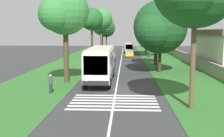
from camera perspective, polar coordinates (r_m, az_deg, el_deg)
The scene contains 22 objects.
ground at distance 27.25m, azimuth 0.84°, elevation -4.14°, with size 160.00×160.00×0.00m, color #333335.
grass_verge_left at distance 43.01m, azimuth -9.45°, elevation 0.08°, with size 120.00×8.00×0.04m, color #2D6628.
grass_verge_right at distance 42.66m, azimuth 12.62°, elevation -0.06°, with size 120.00×8.00×0.04m, color #2D6628.
centre_line at distance 42.05m, azimuth 1.54°, elevation -0.01°, with size 110.00×0.16×0.01m, color silver.
coach_bus at distance 30.90m, azimuth -2.24°, elevation 1.27°, with size 11.16×2.62×3.73m.
zebra_crossing at distance 22.37m, azimuth 0.39°, elevation -6.73°, with size 4.95×6.80×0.01m.
trailing_car_0 at distance 49.72m, azimuth -0.43°, elevation 1.93°, with size 4.30×1.78×1.43m.
trailing_car_1 at distance 54.76m, azimuth -0.20°, elevation 2.44°, with size 4.30×1.78×1.43m.
trailing_car_2 at distance 62.17m, azimuth 3.51°, elevation 3.03°, with size 4.30×1.78×1.43m.
trailing_minibus_0 at distance 72.40m, azimuth 3.45°, elevation 4.36°, with size 6.00×2.14×2.53m.
roadside_tree_left_0 at distance 30.55m, azimuth -9.64°, elevation 10.95°, with size 6.08×4.99×10.03m.
roadside_tree_left_1 at distance 60.54m, azimuth -4.17°, elevation 9.66°, with size 5.98×4.73×10.30m.
roadside_tree_left_2 at distance 70.31m, azimuth -2.33°, elevation 9.68°, with size 6.60×5.47×11.05m.
roadside_tree_left_3 at distance 78.58m, azimuth -2.00°, elevation 8.73°, with size 7.04×6.11×10.36m.
roadside_tree_left_4 at distance 89.15m, azimuth -1.24°, elevation 7.98°, with size 6.90×5.54×9.15m.
roadside_tree_right_0 at distance 68.84m, azimuth 6.74°, elevation 8.04°, with size 7.38×5.85×9.29m.
roadside_tree_right_1 at distance 46.98m, azimuth 8.51°, elevation 9.01°, with size 6.53×5.18×9.49m.
roadside_tree_right_2 at distance 38.61m, azimuth 9.36°, elevation 7.89°, with size 8.87×7.10×9.56m.
roadside_tree_right_3 at distance 60.81m, azimuth 7.53°, elevation 9.02°, with size 6.87×5.89×10.23m.
utility_pole at distance 41.26m, azimuth 9.03°, elevation 5.55°, with size 0.24×1.40×7.95m.
roadside_wall at distance 48.11m, azimuth 15.64°, elevation 1.67°, with size 70.00×0.40×1.60m, color gray.
pedestrian at distance 25.72m, azimuth -12.19°, elevation -2.96°, with size 0.34×0.34×1.69m.
Camera 1 is at (-26.68, -0.91, 5.50)m, focal length 45.58 mm.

